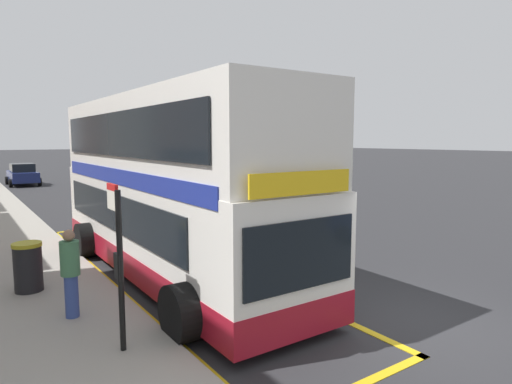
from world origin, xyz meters
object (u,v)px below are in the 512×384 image
Objects in this scene: double_decker_bus at (168,193)px; bus_stop_sign at (118,253)px; parked_car_white_far at (126,178)px; pedestrian_waiting_near_sign at (70,270)px; parked_car_navy_behind at (23,175)px; litter_bin at (28,267)px.

double_decker_bus is 4.30m from bus_stop_sign.
pedestrian_waiting_near_sign is at bearing 72.08° from parked_car_white_far.
double_decker_bus is 19.66m from parked_car_white_far.
double_decker_bus is at bearing 34.42° from pedestrian_waiting_near_sign.
parked_car_white_far is 1.00× the size of parked_car_navy_behind.
double_decker_bus is 2.43× the size of parked_car_navy_behind.
pedestrian_waiting_near_sign is at bearing -77.28° from litter_bin.
bus_stop_sign reaches higher than parked_car_navy_behind.
parked_car_navy_behind is 28.47m from pedestrian_waiting_near_sign.
parked_car_navy_behind is at bearing 84.88° from pedestrian_waiting_near_sign.
double_decker_bus is 6.27× the size of pedestrian_waiting_near_sign.
parked_car_white_far is 3.98× the size of litter_bin.
litter_bin is at bearing 102.32° from bus_stop_sign.
parked_car_white_far is at bearing 66.17° from litter_bin.
double_decker_bus reaches higher than litter_bin.
parked_car_navy_behind is 3.98× the size of litter_bin.
parked_car_white_far is at bearing 69.33° from pedestrian_waiting_near_sign.
pedestrian_waiting_near_sign is at bearing 101.84° from bus_stop_sign.
parked_car_white_far is (7.49, 22.52, -0.87)m from bus_stop_sign.
double_decker_bus is at bearing 77.60° from parked_car_white_far.
litter_bin is (-0.45, 2.01, -0.35)m from pedestrian_waiting_near_sign.
parked_car_white_far is at bearing 74.84° from double_decker_bus.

